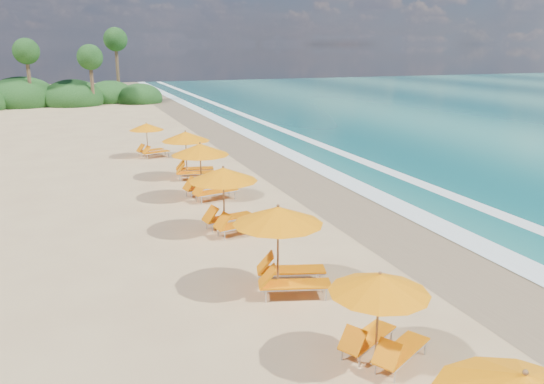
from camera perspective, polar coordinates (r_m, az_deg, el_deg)
The scene contains 10 objects.
ground at distance 19.73m, azimuth 0.00°, elevation -3.37°, with size 160.00×160.00×0.00m, color tan.
wet_sand at distance 21.38m, azimuth 10.11°, elevation -2.12°, with size 4.00×160.00×0.01m, color #8A7552.
surf_foam at distance 22.82m, azimuth 15.99°, elevation -1.32°, with size 4.00×160.00×0.01m.
station_1 at distance 11.35m, azimuth 11.37°, elevation -12.01°, with size 2.72×2.72×2.03m.
station_2 at distance 14.13m, azimuth 1.36°, elevation -5.30°, with size 2.97×2.89×2.37m.
station_3 at distance 18.59m, azimuth -4.55°, elevation -0.31°, with size 2.86×2.74×2.36m.
station_4 at distance 22.80m, azimuth -7.01°, elevation 2.60°, with size 2.97×2.86×2.42m.
station_5 at distance 26.54m, azimuth -8.55°, elevation 4.20°, with size 2.79×2.66×2.33m.
station_6 at distance 32.12m, azimuth -12.64°, elevation 5.56°, with size 2.53×2.46×2.01m.
treeline at distance 63.37m, azimuth -23.66°, elevation 9.12°, with size 25.80×8.80×9.74m.
Camera 1 is at (-6.49, -17.55, 6.26)m, focal length 36.14 mm.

